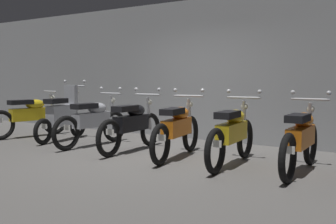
{
  "coord_description": "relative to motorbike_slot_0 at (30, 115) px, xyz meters",
  "views": [
    {
      "loc": [
        4.11,
        -5.33,
        1.34
      ],
      "look_at": [
        0.26,
        0.43,
        0.75
      ],
      "focal_mm": 43.32,
      "sensor_mm": 36.0,
      "label": 1
    }
  ],
  "objects": [
    {
      "name": "motorbike_slot_1",
      "position": [
        1.0,
        0.07,
        0.04
      ],
      "size": [
        0.58,
        1.67,
        1.29
      ],
      "color": "black",
      "rests_on": "ground"
    },
    {
      "name": "motorbike_slot_5",
      "position": [
        5.06,
        -0.18,
        0.0
      ],
      "size": [
        0.59,
        1.95,
        1.15
      ],
      "color": "black",
      "rests_on": "ground"
    },
    {
      "name": "motorbike_slot_3",
      "position": [
        3.03,
        -0.1,
        0.0
      ],
      "size": [
        0.59,
        1.95,
        1.15
      ],
      "color": "black",
      "rests_on": "ground"
    },
    {
      "name": "ground_plane",
      "position": [
        3.54,
        -0.5,
        -0.49
      ],
      "size": [
        80.0,
        80.0,
        0.0
      ],
      "primitive_type": "plane",
      "color": "#565451"
    },
    {
      "name": "motorbike_slot_4",
      "position": [
        4.04,
        -0.15,
        0.0
      ],
      "size": [
        0.59,
        1.94,
        1.15
      ],
      "color": "black",
      "rests_on": "ground"
    },
    {
      "name": "motorbike_slot_0",
      "position": [
        0.0,
        0.0,
        0.0
      ],
      "size": [
        0.62,
        1.93,
        1.03
      ],
      "color": "black",
      "rests_on": "ground"
    },
    {
      "name": "back_wall",
      "position": [
        3.54,
        1.94,
        1.01
      ],
      "size": [
        16.0,
        0.3,
        3.0
      ],
      "primitive_type": "cube",
      "color": "gray",
      "rests_on": "ground"
    },
    {
      "name": "motorbike_slot_2",
      "position": [
        2.02,
        -0.07,
        0.0
      ],
      "size": [
        0.59,
        1.95,
        1.15
      ],
      "color": "black",
      "rests_on": "ground"
    },
    {
      "name": "motorbike_slot_6",
      "position": [
        6.07,
        -0.1,
        0.0
      ],
      "size": [
        0.59,
        1.95,
        1.15
      ],
      "color": "black",
      "rests_on": "ground"
    }
  ]
}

